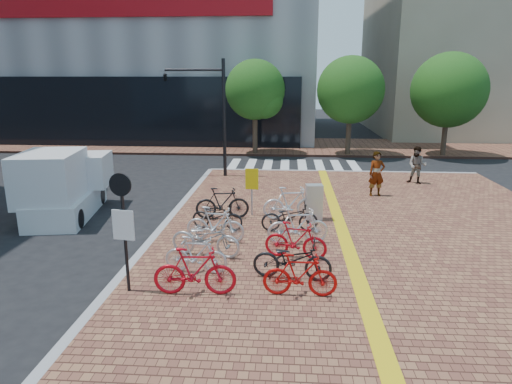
# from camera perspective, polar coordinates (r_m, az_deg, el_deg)

# --- Properties ---
(ground) EXTENTS (120.00, 120.00, 0.00)m
(ground) POSITION_cam_1_polar(r_m,az_deg,el_deg) (13.06, 2.95, -8.52)
(ground) COLOR black
(ground) RESTS_ON ground
(sidewalk) EXTENTS (14.00, 34.00, 0.15)m
(sidewalk) POSITION_cam_1_polar(r_m,az_deg,el_deg) (9.07, 22.80, -20.35)
(sidewalk) COLOR brown
(sidewalk) RESTS_ON ground
(tactile_strip) EXTENTS (0.40, 34.00, 0.01)m
(tactile_strip) POSITION_cam_1_polar(r_m,az_deg,el_deg) (8.77, 16.24, -20.41)
(tactile_strip) COLOR gold
(tactile_strip) RESTS_ON sidewalk
(kerb_west) EXTENTS (0.25, 34.00, 0.15)m
(kerb_west) POSITION_cam_1_polar(r_m,az_deg,el_deg) (9.60, -23.87, -18.39)
(kerb_west) COLOR gray
(kerb_west) RESTS_ON ground
(kerb_north) EXTENTS (14.00, 0.25, 0.15)m
(kerb_north) POSITION_cam_1_polar(r_m,az_deg,el_deg) (24.70, 10.56, 2.45)
(kerb_north) COLOR gray
(kerb_north) RESTS_ON ground
(far_sidewalk) EXTENTS (70.00, 8.00, 0.15)m
(far_sidewalk) POSITION_cam_1_polar(r_m,az_deg,el_deg) (33.41, 3.77, 5.73)
(far_sidewalk) COLOR brown
(far_sidewalk) RESTS_ON ground
(building_beige) EXTENTS (20.00, 18.00, 18.00)m
(building_beige) POSITION_cam_1_polar(r_m,az_deg,el_deg) (47.65, 27.44, 17.56)
(building_beige) COLOR gray
(building_beige) RESTS_ON ground
(crosswalk) EXTENTS (7.50, 4.00, 0.01)m
(crosswalk) POSITION_cam_1_polar(r_m,az_deg,el_deg) (26.52, 4.72, 3.30)
(crosswalk) COLOR silver
(crosswalk) RESTS_ON ground
(street_trees) EXTENTS (16.20, 4.60, 6.35)m
(street_trees) POSITION_cam_1_polar(r_m,az_deg,el_deg) (29.89, 13.77, 12.10)
(street_trees) COLOR #38281E
(street_trees) RESTS_ON far_sidewalk
(bike_0) EXTENTS (1.94, 0.64, 1.15)m
(bike_0) POSITION_cam_1_polar(r_m,az_deg,el_deg) (10.69, -7.67, -9.80)
(bike_0) COLOR red
(bike_0) RESTS_ON sidewalk
(bike_1) EXTENTS (1.68, 0.61, 0.99)m
(bike_1) POSITION_cam_1_polar(r_m,az_deg,el_deg) (11.81, -7.53, -7.80)
(bike_1) COLOR silver
(bike_1) RESTS_ON sidewalk
(bike_2) EXTENTS (2.10, 1.06, 1.05)m
(bike_2) POSITION_cam_1_polar(r_m,az_deg,el_deg) (12.85, -6.32, -5.75)
(bike_2) COLOR #AFAFB4
(bike_2) RESTS_ON sidewalk
(bike_3) EXTENTS (1.88, 0.78, 1.10)m
(bike_3) POSITION_cam_1_polar(r_m,az_deg,el_deg) (13.89, -5.14, -4.06)
(bike_3) COLOR silver
(bike_3) RESTS_ON sidewalk
(bike_4) EXTENTS (1.80, 0.89, 0.91)m
(bike_4) POSITION_cam_1_polar(r_m,az_deg,el_deg) (15.02, -4.86, -3.00)
(bike_4) COLOR black
(bike_4) RESTS_ON sidewalk
(bike_5) EXTENTS (1.95, 0.82, 1.13)m
(bike_5) POSITION_cam_1_polar(r_m,az_deg,el_deg) (16.10, -4.23, -1.38)
(bike_5) COLOR black
(bike_5) RESTS_ON sidewalk
(bike_6) EXTENTS (1.72, 0.52, 1.02)m
(bike_6) POSITION_cam_1_polar(r_m,az_deg,el_deg) (10.61, 5.52, -10.29)
(bike_6) COLOR red
(bike_6) RESTS_ON sidewalk
(bike_7) EXTENTS (2.03, 0.91, 1.03)m
(bike_7) POSITION_cam_1_polar(r_m,az_deg,el_deg) (11.42, 4.54, -8.40)
(bike_7) COLOR black
(bike_7) RESTS_ON sidewalk
(bike_8) EXTENTS (1.79, 0.80, 1.04)m
(bike_8) POSITION_cam_1_polar(r_m,az_deg,el_deg) (12.67, 4.98, -6.03)
(bike_8) COLOR red
(bike_8) RESTS_ON sidewalk
(bike_9) EXTENTS (1.91, 0.83, 1.11)m
(bike_9) POSITION_cam_1_polar(r_m,az_deg,el_deg) (13.73, 5.27, -4.26)
(bike_9) COLOR silver
(bike_9) RESTS_ON sidewalk
(bike_10) EXTENTS (1.88, 0.79, 0.97)m
(bike_10) POSITION_cam_1_polar(r_m,az_deg,el_deg) (14.80, 4.23, -3.14)
(bike_10) COLOR black
(bike_10) RESTS_ON sidewalk
(bike_11) EXTENTS (2.02, 0.92, 1.17)m
(bike_11) POSITION_cam_1_polar(r_m,az_deg,el_deg) (16.03, 4.34, -1.38)
(bike_11) COLOR white
(bike_11) RESTS_ON sidewalk
(pedestrian_a) EXTENTS (0.75, 0.56, 1.88)m
(pedestrian_a) POSITION_cam_1_polar(r_m,az_deg,el_deg) (19.70, 14.84, 2.21)
(pedestrian_a) COLOR gray
(pedestrian_a) RESTS_ON sidewalk
(pedestrian_b) EXTENTS (1.05, 0.97, 1.74)m
(pedestrian_b) POSITION_cam_1_polar(r_m,az_deg,el_deg) (22.55, 19.49, 3.18)
(pedestrian_b) COLOR #525A68
(pedestrian_b) RESTS_ON sidewalk
(utility_box) EXTENTS (0.62, 0.48, 1.25)m
(utility_box) POSITION_cam_1_polar(r_m,az_deg,el_deg) (16.07, 7.25, -1.27)
(utility_box) COLOR #B7B7BC
(utility_box) RESTS_ON sidewalk
(yellow_sign) EXTENTS (0.47, 0.13, 1.73)m
(yellow_sign) POSITION_cam_1_polar(r_m,az_deg,el_deg) (16.27, -0.53, 1.11)
(yellow_sign) COLOR #B7B7BC
(yellow_sign) RESTS_ON sidewalk
(notice_sign) EXTENTS (0.53, 0.15, 2.85)m
(notice_sign) POSITION_cam_1_polar(r_m,az_deg,el_deg) (10.73, -16.28, -3.19)
(notice_sign) COLOR black
(notice_sign) RESTS_ON sidewalk
(traffic_light_pole) EXTENTS (3.07, 1.18, 5.71)m
(traffic_light_pole) POSITION_cam_1_polar(r_m,az_deg,el_deg) (22.88, -7.39, 11.79)
(traffic_light_pole) COLOR black
(traffic_light_pole) RESTS_ON sidewalk
(box_truck) EXTENTS (2.52, 4.56, 2.50)m
(box_truck) POSITION_cam_1_polar(r_m,az_deg,el_deg) (18.07, -22.80, 0.77)
(box_truck) COLOR silver
(box_truck) RESTS_ON ground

